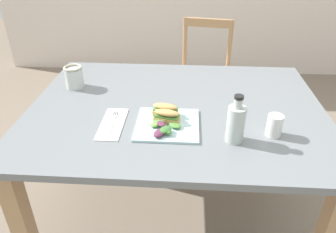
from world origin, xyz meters
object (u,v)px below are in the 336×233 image
at_px(mason_jar_iced_tea, 74,78).
at_px(chair_wooden_far, 203,79).
at_px(dining_table, 176,126).
at_px(cup_extra_side, 274,125).
at_px(bottle_cold_brew, 236,125).
at_px(sandwich_half_front, 167,116).
at_px(fork_on_napkin, 113,121).
at_px(plate_lunch, 167,125).
at_px(sandwich_half_back, 165,110).

bearing_deg(mason_jar_iced_tea, chair_wooden_far, 49.12).
xyz_separation_m(dining_table, chair_wooden_far, (0.16, 0.96, -0.18)).
xyz_separation_m(dining_table, cup_extra_side, (0.39, -0.21, 0.15)).
bearing_deg(chair_wooden_far, bottle_cold_brew, -86.76).
relative_size(dining_table, sandwich_half_front, 11.87).
height_order(sandwich_half_front, fork_on_napkin, sandwich_half_front).
bearing_deg(fork_on_napkin, plate_lunch, -3.32).
height_order(chair_wooden_far, mason_jar_iced_tea, chair_wooden_far).
relative_size(mason_jar_iced_tea, cup_extra_side, 1.28).
xyz_separation_m(chair_wooden_far, sandwich_half_back, (-0.21, -1.07, 0.33)).
bearing_deg(sandwich_half_front, cup_extra_side, -7.42).
relative_size(bottle_cold_brew, mason_jar_iced_tea, 1.72).
distance_m(sandwich_half_front, fork_on_napkin, 0.23).
height_order(dining_table, plate_lunch, plate_lunch).
height_order(bottle_cold_brew, mason_jar_iced_tea, bottle_cold_brew).
xyz_separation_m(chair_wooden_far, bottle_cold_brew, (0.07, -1.22, 0.36)).
relative_size(sandwich_half_front, sandwich_half_back, 1.00).
distance_m(mason_jar_iced_tea, cup_extra_side, 0.99).
height_order(sandwich_half_front, bottle_cold_brew, bottle_cold_brew).
distance_m(dining_table, sandwich_half_front, 0.22).
bearing_deg(fork_on_napkin, mason_jar_iced_tea, 129.09).
bearing_deg(sandwich_half_back, dining_table, 68.12).
xyz_separation_m(fork_on_napkin, mason_jar_iced_tea, (-0.26, 0.33, 0.04)).
distance_m(chair_wooden_far, bottle_cold_brew, 1.28).
distance_m(dining_table, chair_wooden_far, 0.99).
xyz_separation_m(plate_lunch, mason_jar_iced_tea, (-0.49, 0.34, 0.05)).
bearing_deg(bottle_cold_brew, sandwich_half_front, 158.83).
bearing_deg(dining_table, sandwich_half_front, -101.78).
bearing_deg(sandwich_half_front, mason_jar_iced_tea, 146.49).
bearing_deg(plate_lunch, sandwich_half_front, 103.76).
bearing_deg(sandwich_half_front, dining_table, 78.22).
distance_m(sandwich_half_front, sandwich_half_back, 0.05).
bearing_deg(chair_wooden_far, cup_extra_side, -79.05).
bearing_deg(plate_lunch, sandwich_half_back, 101.06).
height_order(plate_lunch, mason_jar_iced_tea, mason_jar_iced_tea).
distance_m(sandwich_half_back, fork_on_napkin, 0.23).
relative_size(dining_table, fork_on_napkin, 7.22).
xyz_separation_m(sandwich_half_front, bottle_cold_brew, (0.27, -0.10, 0.03)).
relative_size(dining_table, bottle_cold_brew, 6.94).
height_order(plate_lunch, sandwich_half_back, sandwich_half_back).
bearing_deg(fork_on_napkin, dining_table, 31.30).
bearing_deg(sandwich_half_back, chair_wooden_far, 79.05).
bearing_deg(mason_jar_iced_tea, dining_table, -17.81).
distance_m(chair_wooden_far, sandwich_half_back, 1.14).
relative_size(sandwich_half_front, bottle_cold_brew, 0.58).
bearing_deg(plate_lunch, chair_wooden_far, 80.30).
xyz_separation_m(chair_wooden_far, plate_lunch, (-0.19, -1.13, 0.30)).
relative_size(fork_on_napkin, bottle_cold_brew, 0.96).
bearing_deg(cup_extra_side, sandwich_half_front, 172.58).
relative_size(dining_table, sandwich_half_back, 11.87).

